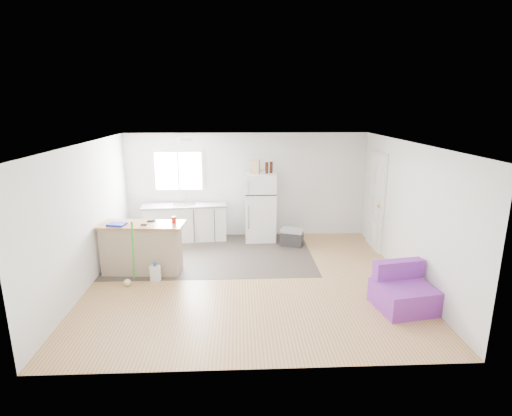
{
  "coord_description": "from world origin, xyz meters",
  "views": [
    {
      "loc": [
        -0.19,
        -6.55,
        3.02
      ],
      "look_at": [
        0.13,
        0.7,
        1.13
      ],
      "focal_mm": 28.0,
      "sensor_mm": 36.0,
      "label": 1
    }
  ],
  "objects_px": {
    "cleaner_jug": "(155,273)",
    "bottle_left": "(267,168)",
    "cardboard_box": "(255,167)",
    "peninsula": "(142,248)",
    "purple_seat": "(403,292)",
    "mop": "(129,272)",
    "kitchen_cabinets": "(185,222)",
    "blue_tray": "(117,224)",
    "bottle_right": "(271,167)",
    "refrigerator": "(260,207)",
    "cooler": "(292,237)",
    "red_cup": "(174,220)"
  },
  "relations": [
    {
      "from": "cleaner_jug",
      "to": "peninsula",
      "type": "bearing_deg",
      "value": 141.07
    },
    {
      "from": "purple_seat",
      "to": "cardboard_box",
      "type": "xyz_separation_m",
      "value": [
        -2.12,
        3.24,
        1.45
      ]
    },
    {
      "from": "blue_tray",
      "to": "bottle_right",
      "type": "distance_m",
      "value": 3.51
    },
    {
      "from": "bottle_right",
      "to": "peninsula",
      "type": "bearing_deg",
      "value": -145.03
    },
    {
      "from": "bottle_right",
      "to": "refrigerator",
      "type": "bearing_deg",
      "value": -176.94
    },
    {
      "from": "peninsula",
      "to": "cleaner_jug",
      "type": "bearing_deg",
      "value": -50.14
    },
    {
      "from": "refrigerator",
      "to": "bottle_right",
      "type": "relative_size",
      "value": 6.17
    },
    {
      "from": "kitchen_cabinets",
      "to": "red_cup",
      "type": "distance_m",
      "value": 1.86
    },
    {
      "from": "kitchen_cabinets",
      "to": "red_cup",
      "type": "relative_size",
      "value": 15.99
    },
    {
      "from": "mop",
      "to": "bottle_left",
      "type": "xyz_separation_m",
      "value": [
        2.51,
        2.25,
        1.43
      ]
    },
    {
      "from": "kitchen_cabinets",
      "to": "cardboard_box",
      "type": "distance_m",
      "value": 2.03
    },
    {
      "from": "peninsula",
      "to": "purple_seat",
      "type": "height_order",
      "value": "peninsula"
    },
    {
      "from": "purple_seat",
      "to": "cleaner_jug",
      "type": "bearing_deg",
      "value": 154.71
    },
    {
      "from": "cleaner_jug",
      "to": "bottle_left",
      "type": "relative_size",
      "value": 1.37
    },
    {
      "from": "kitchen_cabinets",
      "to": "bottle_right",
      "type": "bearing_deg",
      "value": -6.93
    },
    {
      "from": "blue_tray",
      "to": "bottle_right",
      "type": "height_order",
      "value": "bottle_right"
    },
    {
      "from": "refrigerator",
      "to": "blue_tray",
      "type": "relative_size",
      "value": 5.14
    },
    {
      "from": "cooler",
      "to": "blue_tray",
      "type": "distance_m",
      "value": 3.69
    },
    {
      "from": "refrigerator",
      "to": "cardboard_box",
      "type": "xyz_separation_m",
      "value": [
        -0.12,
        -0.03,
        0.92
      ]
    },
    {
      "from": "cleaner_jug",
      "to": "blue_tray",
      "type": "distance_m",
      "value": 1.12
    },
    {
      "from": "kitchen_cabinets",
      "to": "blue_tray",
      "type": "relative_size",
      "value": 6.4
    },
    {
      "from": "mop",
      "to": "blue_tray",
      "type": "distance_m",
      "value": 0.91
    },
    {
      "from": "peninsula",
      "to": "purple_seat",
      "type": "xyz_separation_m",
      "value": [
        4.27,
        -1.53,
        -0.23
      ]
    },
    {
      "from": "mop",
      "to": "red_cup",
      "type": "distance_m",
      "value": 1.19
    },
    {
      "from": "cooler",
      "to": "cleaner_jug",
      "type": "relative_size",
      "value": 1.66
    },
    {
      "from": "purple_seat",
      "to": "bottle_left",
      "type": "distance_m",
      "value": 3.98
    },
    {
      "from": "peninsula",
      "to": "red_cup",
      "type": "xyz_separation_m",
      "value": [
        0.6,
        0.02,
        0.52
      ]
    },
    {
      "from": "cardboard_box",
      "to": "cleaner_jug",
      "type": "bearing_deg",
      "value": -130.82
    },
    {
      "from": "kitchen_cabinets",
      "to": "cardboard_box",
      "type": "bearing_deg",
      "value": -8.84
    },
    {
      "from": "cleaner_jug",
      "to": "cardboard_box",
      "type": "bearing_deg",
      "value": 64.73
    },
    {
      "from": "cleaner_jug",
      "to": "bottle_right",
      "type": "relative_size",
      "value": 1.37
    },
    {
      "from": "cooler",
      "to": "kitchen_cabinets",
      "type": "bearing_deg",
      "value": -171.52
    },
    {
      "from": "cleaner_jug",
      "to": "red_cup",
      "type": "relative_size",
      "value": 2.86
    },
    {
      "from": "refrigerator",
      "to": "bottle_right",
      "type": "height_order",
      "value": "bottle_right"
    },
    {
      "from": "kitchen_cabinets",
      "to": "blue_tray",
      "type": "bearing_deg",
      "value": -122.95
    },
    {
      "from": "mop",
      "to": "bottle_right",
      "type": "xyz_separation_m",
      "value": [
        2.61,
        2.32,
        1.43
      ]
    },
    {
      "from": "purple_seat",
      "to": "cardboard_box",
      "type": "distance_m",
      "value": 4.13
    },
    {
      "from": "refrigerator",
      "to": "mop",
      "type": "distance_m",
      "value": 3.35
    },
    {
      "from": "cardboard_box",
      "to": "bottle_left",
      "type": "relative_size",
      "value": 1.2
    },
    {
      "from": "kitchen_cabinets",
      "to": "red_cup",
      "type": "height_order",
      "value": "kitchen_cabinets"
    },
    {
      "from": "red_cup",
      "to": "bottle_left",
      "type": "relative_size",
      "value": 0.48
    },
    {
      "from": "cooler",
      "to": "purple_seat",
      "type": "height_order",
      "value": "purple_seat"
    },
    {
      "from": "bottle_right",
      "to": "purple_seat",
      "type": "bearing_deg",
      "value": -61.78
    },
    {
      "from": "peninsula",
      "to": "bottle_left",
      "type": "distance_m",
      "value": 3.17
    },
    {
      "from": "kitchen_cabinets",
      "to": "purple_seat",
      "type": "xyz_separation_m",
      "value": [
        3.71,
        -3.32,
        -0.18
      ]
    },
    {
      "from": "mop",
      "to": "cardboard_box",
      "type": "height_order",
      "value": "cardboard_box"
    },
    {
      "from": "refrigerator",
      "to": "bottle_left",
      "type": "relative_size",
      "value": 6.17
    },
    {
      "from": "mop",
      "to": "peninsula",
      "type": "bearing_deg",
      "value": 56.65
    },
    {
      "from": "purple_seat",
      "to": "bottle_right",
      "type": "distance_m",
      "value": 3.99
    },
    {
      "from": "kitchen_cabinets",
      "to": "peninsula",
      "type": "xyz_separation_m",
      "value": [
        -0.56,
        -1.79,
        0.05
      ]
    }
  ]
}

